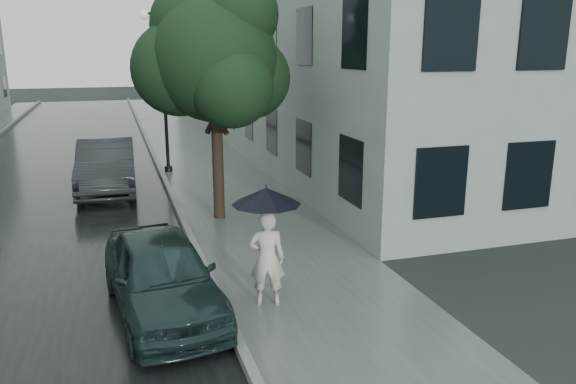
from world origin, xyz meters
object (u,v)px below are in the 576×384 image
object	(u,v)px
pedestrian	(267,259)
lamp_post	(160,82)
car_far	(107,165)
street_tree	(214,57)
car_near	(162,275)

from	to	relation	value
pedestrian	lamp_post	world-z (taller)	lamp_post
pedestrian	car_far	bearing A→B (deg)	-59.49
street_tree	pedestrian	bearing A→B (deg)	-91.85
lamp_post	car_far	bearing A→B (deg)	-111.52
pedestrian	car_near	world-z (taller)	pedestrian
pedestrian	car_near	distance (m)	1.76
street_tree	car_far	bearing A→B (deg)	125.64
pedestrian	lamp_post	xyz separation A→B (m)	(-0.64, 11.52, 2.31)
car_near	car_far	size ratio (longest dim) A/B	0.83
car_near	car_far	distance (m)	9.08
lamp_post	car_far	xyz separation A→B (m)	(-1.94, -2.26, -2.36)
lamp_post	car_far	size ratio (longest dim) A/B	1.16
pedestrian	lamp_post	bearing A→B (deg)	-71.84
car_near	street_tree	bearing A→B (deg)	63.45
street_tree	car_near	xyz separation A→B (m)	(-1.91, -5.20, -3.40)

